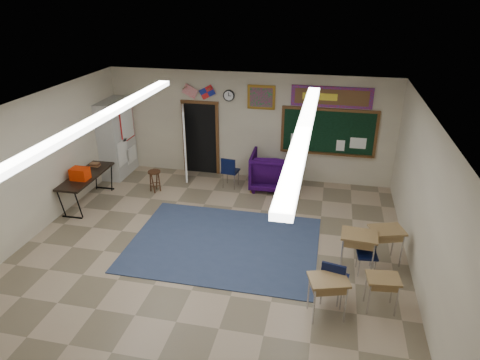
% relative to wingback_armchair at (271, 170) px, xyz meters
% --- Properties ---
extents(floor, '(9.00, 9.00, 0.00)m').
position_rel_wingback_armchair_xyz_m(floor, '(-0.78, -3.83, -0.51)').
color(floor, gray).
rests_on(floor, ground).
extents(back_wall, '(8.00, 0.04, 3.00)m').
position_rel_wingback_armchair_xyz_m(back_wall, '(-0.78, 0.67, 0.99)').
color(back_wall, beige).
rests_on(back_wall, floor).
extents(left_wall, '(0.04, 9.00, 3.00)m').
position_rel_wingback_armchair_xyz_m(left_wall, '(-4.78, -3.83, 0.99)').
color(left_wall, beige).
rests_on(left_wall, floor).
extents(right_wall, '(0.04, 9.00, 3.00)m').
position_rel_wingback_armchair_xyz_m(right_wall, '(3.22, -3.83, 0.99)').
color(right_wall, beige).
rests_on(right_wall, floor).
extents(ceiling, '(8.00, 9.00, 0.04)m').
position_rel_wingback_armchair_xyz_m(ceiling, '(-0.78, -3.83, 2.49)').
color(ceiling, white).
rests_on(ceiling, back_wall).
extents(area_rug, '(4.00, 3.00, 0.02)m').
position_rel_wingback_armchair_xyz_m(area_rug, '(-0.58, -3.03, -0.50)').
color(area_rug, navy).
rests_on(area_rug, floor).
extents(fluorescent_strips, '(3.86, 6.00, 0.10)m').
position_rel_wingback_armchair_xyz_m(fluorescent_strips, '(-0.78, -3.83, 2.43)').
color(fluorescent_strips, white).
rests_on(fluorescent_strips, ceiling).
extents(doorway, '(1.10, 0.89, 2.16)m').
position_rel_wingback_armchair_xyz_m(doorway, '(-2.28, 0.52, 0.55)').
color(doorway, black).
rests_on(doorway, back_wall).
extents(chalkboard, '(2.55, 0.14, 1.30)m').
position_rel_wingback_armchair_xyz_m(chalkboard, '(1.42, 0.63, 0.95)').
color(chalkboard, '#593419').
rests_on(chalkboard, back_wall).
extents(bulletin_board, '(2.10, 0.05, 0.55)m').
position_rel_wingback_armchair_xyz_m(bulletin_board, '(1.42, 0.63, 1.94)').
color(bulletin_board, red).
rests_on(bulletin_board, back_wall).
extents(framed_art_print, '(0.75, 0.05, 0.65)m').
position_rel_wingback_armchair_xyz_m(framed_art_print, '(-0.43, 0.63, 1.84)').
color(framed_art_print, '#96691D').
rests_on(framed_art_print, back_wall).
extents(wall_clock, '(0.32, 0.05, 0.32)m').
position_rel_wingback_armchair_xyz_m(wall_clock, '(-1.33, 0.63, 1.84)').
color(wall_clock, black).
rests_on(wall_clock, back_wall).
extents(wall_flags, '(1.16, 0.06, 0.70)m').
position_rel_wingback_armchair_xyz_m(wall_flags, '(-2.18, 0.61, 1.97)').
color(wall_flags, red).
rests_on(wall_flags, back_wall).
extents(storage_cabinet, '(0.59, 1.25, 2.20)m').
position_rel_wingback_armchair_xyz_m(storage_cabinet, '(-4.49, 0.02, 0.59)').
color(storage_cabinet, '#B3B3AE').
rests_on(storage_cabinet, floor).
extents(wingback_armchair, '(1.13, 1.16, 1.02)m').
position_rel_wingback_armchair_xyz_m(wingback_armchair, '(0.00, 0.00, 0.00)').
color(wingback_armchair, '#1E0533').
rests_on(wingback_armchair, floor).
extents(student_chair_reading, '(0.49, 0.49, 0.88)m').
position_rel_wingback_armchair_xyz_m(student_chair_reading, '(-1.10, -0.16, -0.07)').
color(student_chair_reading, black).
rests_on(student_chair_reading, floor).
extents(student_chair_desk_a, '(0.54, 0.54, 0.90)m').
position_rel_wingback_armchair_xyz_m(student_chair_desk_a, '(1.75, -4.40, -0.06)').
color(student_chair_desk_a, black).
rests_on(student_chair_desk_a, floor).
extents(student_chair_desk_b, '(0.43, 0.43, 0.78)m').
position_rel_wingback_armchair_xyz_m(student_chair_desk_b, '(2.35, -3.43, -0.12)').
color(student_chair_desk_b, black).
rests_on(student_chair_desk_b, floor).
extents(student_desk_front_left, '(0.70, 0.55, 0.81)m').
position_rel_wingback_armchair_xyz_m(student_desk_front_left, '(2.17, -3.37, -0.06)').
color(student_desk_front_left, '#987447').
rests_on(student_desk_front_left, floor).
extents(student_desk_front_right, '(0.75, 0.65, 0.77)m').
position_rel_wingback_armchair_xyz_m(student_desk_front_right, '(2.71, -2.99, -0.08)').
color(student_desk_front_right, '#987447').
rests_on(student_desk_front_right, floor).
extents(student_desk_back_left, '(0.74, 0.64, 0.75)m').
position_rel_wingback_armchair_xyz_m(student_desk_back_left, '(1.63, -4.79, -0.09)').
color(student_desk_back_left, '#987447').
rests_on(student_desk_back_left, floor).
extents(student_desk_back_right, '(0.59, 0.47, 0.65)m').
position_rel_wingback_armchair_xyz_m(student_desk_back_right, '(2.53, -4.43, -0.15)').
color(student_desk_back_right, '#987447').
rests_on(student_desk_back_right, floor).
extents(folding_table, '(0.64, 1.87, 1.06)m').
position_rel_wingback_armchair_xyz_m(folding_table, '(-4.43, -1.88, -0.09)').
color(folding_table, black).
rests_on(folding_table, floor).
extents(wooden_stool, '(0.33, 0.33, 0.59)m').
position_rel_wingback_armchair_xyz_m(wooden_stool, '(-3.03, -0.89, -0.21)').
color(wooden_stool, '#432314').
rests_on(wooden_stool, floor).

